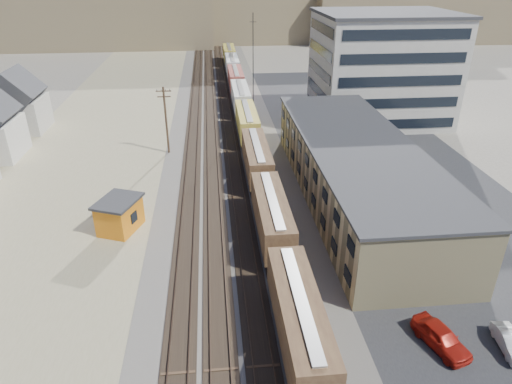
{
  "coord_description": "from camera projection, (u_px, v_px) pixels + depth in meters",
  "views": [
    {
      "loc": [
        -1.83,
        -23.11,
        25.84
      ],
      "look_at": [
        2.68,
        21.72,
        3.0
      ],
      "focal_mm": 32.0,
      "sensor_mm": 36.0,
      "label": 1
    }
  ],
  "objects": [
    {
      "name": "dirt_yard",
      "position": [
        88.0,
        161.0,
        66.07
      ],
      "size": [
        24.0,
        180.0,
        0.03
      ],
      "primitive_type": "cube",
      "color": "#847A5B",
      "rests_on": "ground"
    },
    {
      "name": "parked_car_blue",
      "position": [
        367.0,
        128.0,
        76.74
      ],
      "size": [
        4.75,
        6.51,
        1.65
      ],
      "primitive_type": "imported",
      "rotation": [
        0.0,
        0.0,
        0.38
      ],
      "color": "navy",
      "rests_on": "ground"
    },
    {
      "name": "asphalt_lot",
      "position": [
        381.0,
        163.0,
        65.37
      ],
      "size": [
        26.0,
        120.0,
        0.04
      ],
      "primitive_type": "cube",
      "color": "#232326",
      "rests_on": "ground"
    },
    {
      "name": "utility_pole_north",
      "position": [
        166.0,
        119.0,
        66.48
      ],
      "size": [
        2.2,
        0.32,
        10.0
      ],
      "color": "#382619",
      "rests_on": "ground"
    },
    {
      "name": "radio_mast",
      "position": [
        253.0,
        65.0,
        82.02
      ],
      "size": [
        1.2,
        0.16,
        18.0
      ],
      "color": "black",
      "rests_on": "ground"
    },
    {
      "name": "maintenance_shed",
      "position": [
        120.0,
        215.0,
        48.36
      ],
      "size": [
        5.32,
        5.94,
        3.58
      ],
      "color": "orange",
      "rests_on": "ground"
    },
    {
      "name": "parked_car_far",
      "position": [
        392.0,
        121.0,
        79.76
      ],
      "size": [
        3.75,
        5.17,
        1.64
      ],
      "primitive_type": "imported",
      "rotation": [
        0.0,
        0.0,
        -0.43
      ],
      "color": "silver",
      "rests_on": "ground"
    },
    {
      "name": "freight_train",
      "position": [
        244.0,
        108.0,
        80.12
      ],
      "size": [
        3.0,
        119.74,
        4.46
      ],
      "color": "black",
      "rests_on": "ground"
    },
    {
      "name": "rail_tracks",
      "position": [
        220.0,
        133.0,
        76.63
      ],
      "size": [
        11.4,
        200.0,
        0.24
      ],
      "color": "black",
      "rests_on": "ground"
    },
    {
      "name": "office_tower",
      "position": [
        381.0,
        68.0,
        79.43
      ],
      "size": [
        22.6,
        18.6,
        18.45
      ],
      "color": "#9E998E",
      "rests_on": "ground"
    },
    {
      "name": "ground",
      "position": [
        249.0,
        369.0,
        32.36
      ],
      "size": [
        300.0,
        300.0,
        0.0
      ],
      "primitive_type": "plane",
      "color": "#6B6356",
      "rests_on": "ground"
    },
    {
      "name": "warehouse",
      "position": [
        356.0,
        170.0,
        54.23
      ],
      "size": [
        12.4,
        40.4,
        7.25
      ],
      "color": "tan",
      "rests_on": "ground"
    },
    {
      "name": "ballast_bed",
      "position": [
        223.0,
        133.0,
        76.72
      ],
      "size": [
        18.0,
        200.0,
        0.06
      ],
      "primitive_type": "cube",
      "color": "#4C4742",
      "rests_on": "ground"
    },
    {
      "name": "parked_car_red",
      "position": [
        441.0,
        338.0,
        33.89
      ],
      "size": [
        3.43,
        5.35,
        1.7
      ],
      "primitive_type": "imported",
      "rotation": [
        0.0,
        0.0,
        0.31
      ],
      "color": "#A7190F",
      "rests_on": "ground"
    },
    {
      "name": "parked_car_white",
      "position": [
        510.0,
        343.0,
        33.67
      ],
      "size": [
        1.93,
        4.18,
        1.33
      ],
      "primitive_type": "imported",
      "rotation": [
        0.0,
        0.0,
        -0.13
      ],
      "color": "silver",
      "rests_on": "ground"
    }
  ]
}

